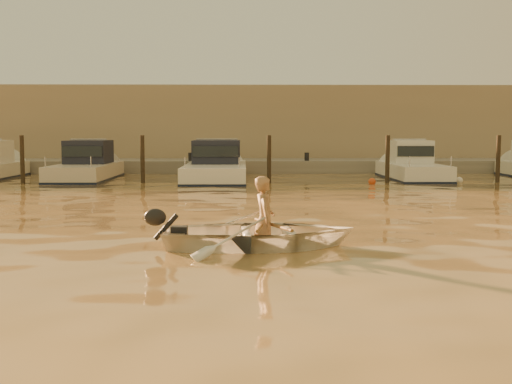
{
  "coord_description": "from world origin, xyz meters",
  "views": [
    {
      "loc": [
        -1.27,
        -13.09,
        2.15
      ],
      "look_at": [
        -0.98,
        1.74,
        0.75
      ],
      "focal_mm": 45.0,
      "sensor_mm": 36.0,
      "label": 1
    }
  ],
  "objects_px": {
    "dinghy": "(259,233)",
    "moored_boat_1": "(86,166)",
    "waterfront_building": "(264,128)",
    "moored_boat_4": "(412,165)",
    "moored_boat_2": "(216,165)",
    "person": "(264,220)"
  },
  "relations": [
    {
      "from": "waterfront_building",
      "to": "moored_boat_4",
      "type": "bearing_deg",
      "value": -59.68
    },
    {
      "from": "moored_boat_4",
      "to": "waterfront_building",
      "type": "height_order",
      "value": "waterfront_building"
    },
    {
      "from": "person",
      "to": "moored_boat_4",
      "type": "height_order",
      "value": "moored_boat_4"
    },
    {
      "from": "moored_boat_1",
      "to": "moored_boat_4",
      "type": "height_order",
      "value": "same"
    },
    {
      "from": "moored_boat_4",
      "to": "moored_boat_1",
      "type": "bearing_deg",
      "value": 180.0
    },
    {
      "from": "person",
      "to": "moored_boat_4",
      "type": "relative_size",
      "value": 0.24
    },
    {
      "from": "moored_boat_1",
      "to": "moored_boat_4",
      "type": "bearing_deg",
      "value": 0.0
    },
    {
      "from": "moored_boat_2",
      "to": "person",
      "type": "bearing_deg",
      "value": -84.61
    },
    {
      "from": "dinghy",
      "to": "moored_boat_4",
      "type": "relative_size",
      "value": 0.54
    },
    {
      "from": "person",
      "to": "waterfront_building",
      "type": "height_order",
      "value": "waterfront_building"
    },
    {
      "from": "dinghy",
      "to": "person",
      "type": "xyz_separation_m",
      "value": [
        0.1,
        0.01,
        0.26
      ]
    },
    {
      "from": "moored_boat_2",
      "to": "moored_boat_4",
      "type": "height_order",
      "value": "same"
    },
    {
      "from": "waterfront_building",
      "to": "dinghy",
      "type": "bearing_deg",
      "value": -91.99
    },
    {
      "from": "person",
      "to": "moored_boat_1",
      "type": "relative_size",
      "value": 0.24
    },
    {
      "from": "moored_boat_4",
      "to": "moored_boat_2",
      "type": "bearing_deg",
      "value": 180.0
    },
    {
      "from": "dinghy",
      "to": "person",
      "type": "height_order",
      "value": "person"
    },
    {
      "from": "dinghy",
      "to": "moored_boat_2",
      "type": "relative_size",
      "value": 0.41
    },
    {
      "from": "moored_boat_1",
      "to": "moored_boat_4",
      "type": "xyz_separation_m",
      "value": [
        14.84,
        0.0,
        0.0
      ]
    },
    {
      "from": "dinghy",
      "to": "moored_boat_1",
      "type": "xyz_separation_m",
      "value": [
        -7.43,
        17.26,
        0.37
      ]
    },
    {
      "from": "moored_boat_4",
      "to": "waterfront_building",
      "type": "distance_m",
      "value": 12.87
    },
    {
      "from": "person",
      "to": "moored_boat_1",
      "type": "bearing_deg",
      "value": 19.47
    },
    {
      "from": "moored_boat_2",
      "to": "moored_boat_4",
      "type": "distance_m",
      "value": 8.94
    }
  ]
}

